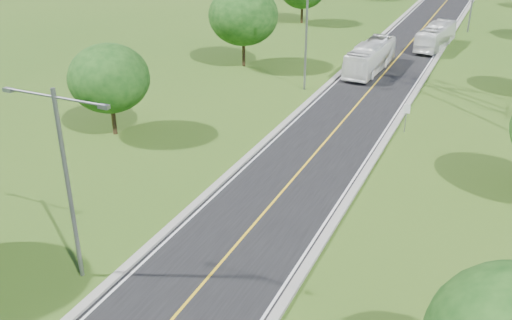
{
  "coord_description": "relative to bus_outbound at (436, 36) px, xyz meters",
  "views": [
    {
      "loc": [
        11.94,
        -5.99,
        17.83
      ],
      "look_at": [
        -0.98,
        22.43,
        3.0
      ],
      "focal_mm": 40.0,
      "sensor_mm": 36.0,
      "label": 1
    }
  ],
  "objects": [
    {
      "name": "tree_lb",
      "position": [
        -19.19,
        -38.88,
        3.14
      ],
      "size": [
        6.3,
        6.3,
        7.33
      ],
      "color": "black",
      "rests_on": "ground"
    },
    {
      "name": "ground",
      "position": [
        -3.19,
        -6.88,
        -1.51
      ],
      "size": [
        260.0,
        260.0,
        0.0
      ],
      "primitive_type": "plane",
      "color": "#2E5317",
      "rests_on": "ground"
    },
    {
      "name": "bus_outbound",
      "position": [
        0.0,
        0.0,
        0.0
      ],
      "size": [
        3.59,
        10.6,
        2.9
      ],
      "primitive_type": "imported",
      "rotation": [
        0.0,
        0.0,
        3.03
      ],
      "color": "white",
      "rests_on": "road"
    },
    {
      "name": "bus_inbound",
      "position": [
        -4.88,
        -13.22,
        0.1
      ],
      "size": [
        3.08,
        11.22,
        3.1
      ],
      "primitive_type": "imported",
      "rotation": [
        0.0,
        0.0,
        -0.04
      ],
      "color": "white",
      "rests_on": "road"
    },
    {
      "name": "speed_limit_sign",
      "position": [
        2.01,
        -28.9,
        0.09
      ],
      "size": [
        0.55,
        0.09,
        2.4
      ],
      "color": "slate",
      "rests_on": "ground"
    },
    {
      "name": "streetlight_near_left",
      "position": [
        -9.19,
        -54.88,
        4.44
      ],
      "size": [
        5.9,
        0.25,
        10.0
      ],
      "color": "slate",
      "rests_on": "ground"
    },
    {
      "name": "tree_lc",
      "position": [
        -18.19,
        -16.88,
        4.07
      ],
      "size": [
        7.56,
        7.56,
        8.79
      ],
      "color": "black",
      "rests_on": "ground"
    },
    {
      "name": "curb_right",
      "position": [
        1.06,
        -0.88,
        -1.4
      ],
      "size": [
        0.5,
        150.0,
        0.22
      ],
      "primitive_type": "cube",
      "color": "gray",
      "rests_on": "ground"
    },
    {
      "name": "curb_left",
      "position": [
        -7.44,
        -0.88,
        -1.4
      ],
      "size": [
        0.5,
        150.0,
        0.22
      ],
      "primitive_type": "cube",
      "color": "gray",
      "rests_on": "ground"
    },
    {
      "name": "streetlight_mid_left",
      "position": [
        -9.19,
        -21.88,
        4.44
      ],
      "size": [
        5.9,
        0.25,
        10.0
      ],
      "color": "slate",
      "rests_on": "ground"
    },
    {
      "name": "road",
      "position": [
        -3.19,
        -0.88,
        -1.48
      ],
      "size": [
        8.0,
        150.0,
        0.06
      ],
      "primitive_type": "cube",
      "color": "black",
      "rests_on": "ground"
    }
  ]
}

